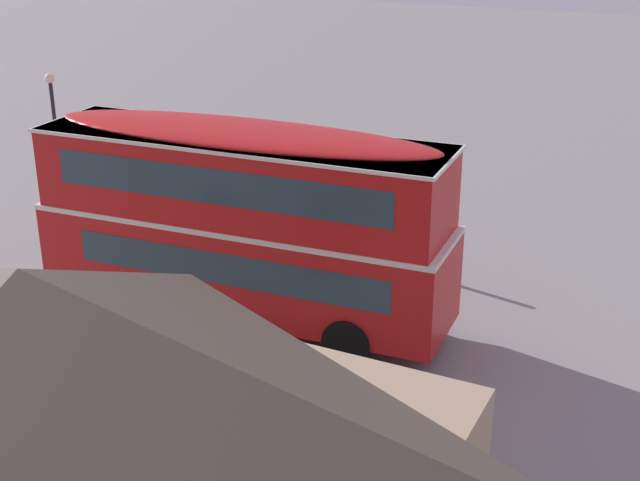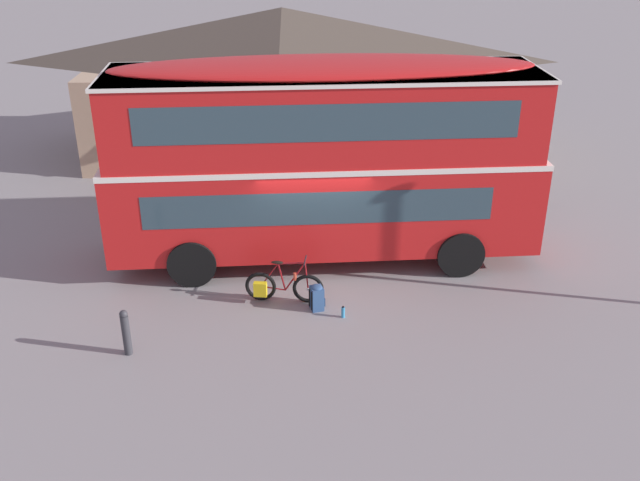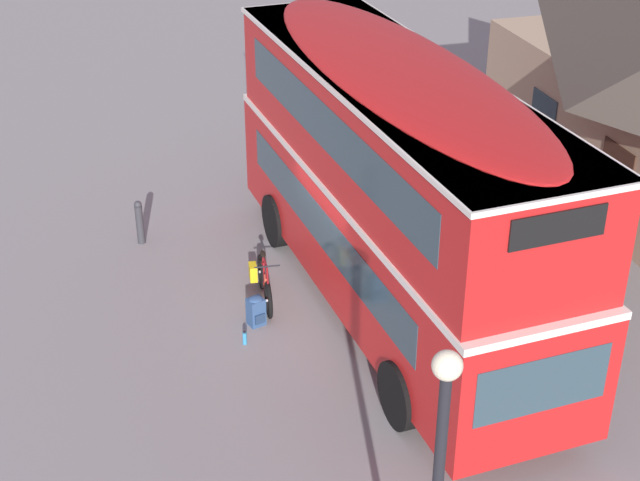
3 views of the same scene
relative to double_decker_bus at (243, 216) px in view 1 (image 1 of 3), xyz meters
The scene contains 8 objects.
ground_plane 2.73m from the double_decker_bus, 112.66° to the right, with size 120.00×120.00×0.00m, color gray.
double_decker_bus is the anchor object (origin of this frame).
touring_bicycle 3.27m from the double_decker_bus, 115.38° to the right, with size 1.71×0.46×1.03m.
backpack_on_ground 3.42m from the double_decker_bus, 95.90° to the right, with size 0.36×0.34×0.58m.
water_bottle_blue_sports 3.79m from the double_decker_bus, 84.27° to the right, with size 0.08×0.08×0.26m.
pub_building 8.14m from the double_decker_bus, 97.08° to the left, with size 13.00×6.21×4.74m.
street_lamp 8.15m from the double_decker_bus, 19.43° to the right, with size 0.28×0.28×4.83m.
kerb_bollard 6.00m from the double_decker_bus, 134.81° to the right, with size 0.16×0.16×0.97m.
Camera 1 is at (-9.22, 17.10, 9.69)m, focal length 48.97 mm.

